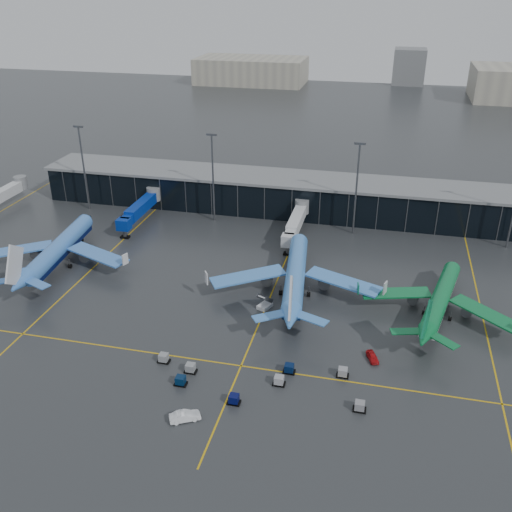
% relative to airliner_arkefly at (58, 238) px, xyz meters
% --- Properties ---
extents(ground, '(600.00, 600.00, 0.00)m').
position_rel_airliner_arkefly_xyz_m(ground, '(43.72, -14.83, -6.83)').
color(ground, '#282B2D').
rests_on(ground, ground).
extents(terminal_pier, '(142.00, 17.00, 10.70)m').
position_rel_airliner_arkefly_xyz_m(terminal_pier, '(43.72, 47.17, -1.41)').
color(terminal_pier, black).
rests_on(terminal_pier, ground).
extents(jet_bridges, '(94.00, 27.50, 7.20)m').
position_rel_airliner_arkefly_xyz_m(jet_bridges, '(8.72, 28.16, -2.28)').
color(jet_bridges, '#595B60').
rests_on(jet_bridges, ground).
extents(flood_masts, '(203.00, 0.50, 25.50)m').
position_rel_airliner_arkefly_xyz_m(flood_masts, '(48.72, 35.17, 6.98)').
color(flood_masts, '#595B60').
rests_on(flood_masts, ground).
extents(distant_hangars, '(260.00, 71.00, 22.00)m').
position_rel_airliner_arkefly_xyz_m(distant_hangars, '(93.66, 255.25, 1.96)').
color(distant_hangars, '#B2AD99').
rests_on(distant_hangars, ground).
extents(taxi_lines, '(220.00, 120.00, 0.02)m').
position_rel_airliner_arkefly_xyz_m(taxi_lines, '(53.72, -4.22, -6.82)').
color(taxi_lines, gold).
rests_on(taxi_lines, ground).
extents(airliner_arkefly, '(43.66, 48.46, 13.66)m').
position_rel_airliner_arkefly_xyz_m(airliner_arkefly, '(0.00, 0.00, 0.00)').
color(airliner_arkefly, '#417ED7').
rests_on(airliner_arkefly, ground).
extents(airliner_klm_near, '(44.97, 49.83, 13.98)m').
position_rel_airliner_arkefly_xyz_m(airliner_klm_near, '(58.60, -0.13, 0.16)').
color(airliner_klm_near, '#4387DE').
rests_on(airliner_klm_near, ground).
extents(airliner_aer_lingus, '(42.05, 45.62, 11.98)m').
position_rel_airliner_arkefly_xyz_m(airliner_aer_lingus, '(89.72, -2.67, -0.84)').
color(airliner_aer_lingus, '#0D7038').
rests_on(airliner_aer_lingus, ground).
extents(baggage_carts, '(38.30, 12.82, 1.70)m').
position_rel_airliner_arkefly_xyz_m(baggage_carts, '(57.06, -33.92, -6.07)').
color(baggage_carts, black).
rests_on(baggage_carts, ground).
extents(mobile_airstair, '(3.26, 3.80, 3.45)m').
position_rel_airliner_arkefly_xyz_m(mobile_airstair, '(53.52, -8.96, -6.06)').
color(mobile_airstair, silver).
rests_on(mobile_airstair, ground).
extents(service_van_red, '(2.92, 4.25, 1.34)m').
position_rel_airliner_arkefly_xyz_m(service_van_red, '(76.98, -22.42, -6.16)').
color(service_van_red, '#B60E11').
rests_on(service_van_red, ground).
extents(service_van_white, '(5.20, 3.92, 1.64)m').
position_rel_airliner_arkefly_xyz_m(service_van_white, '(48.54, -45.58, -6.01)').
color(service_van_white, white).
rests_on(service_van_white, ground).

